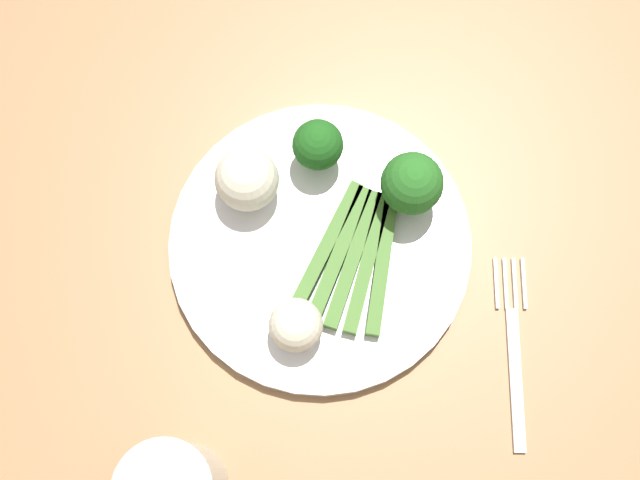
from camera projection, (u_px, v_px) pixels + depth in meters
ground_plane at (319, 388)px, 1.37m from camera, size 6.00×6.00×0.02m
dining_table at (319, 319)px, 0.76m from camera, size 1.41×1.02×0.72m
plate at (320, 244)px, 0.68m from camera, size 0.26×0.26×0.01m
asparagus_bundle at (354, 257)px, 0.66m from camera, size 0.08×0.13×0.01m
broccoli_outer_edge at (412, 184)px, 0.65m from camera, size 0.05×0.05×0.07m
broccoli_right at (318, 145)px, 0.66m from camera, size 0.04×0.04×0.05m
cauliflower_near_center at (247, 179)px, 0.66m from camera, size 0.06×0.06×0.06m
cauliflower_mid at (296, 325)px, 0.63m from camera, size 0.04×0.04×0.04m
fork at (514, 349)px, 0.66m from camera, size 0.04×0.17×0.00m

